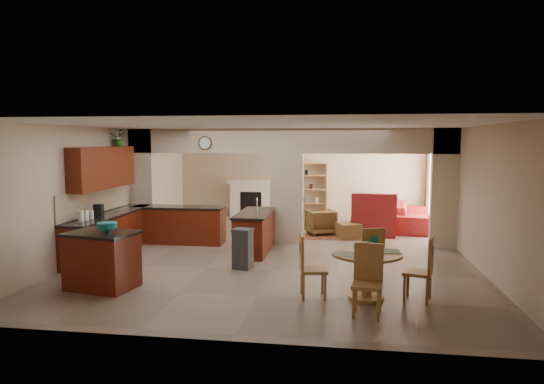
# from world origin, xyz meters

# --- Properties ---
(floor) EXTENTS (10.00, 10.00, 0.00)m
(floor) POSITION_xyz_m (0.00, 0.00, 0.00)
(floor) COLOR #7A6454
(floor) RESTS_ON ground
(ceiling) EXTENTS (10.00, 10.00, 0.00)m
(ceiling) POSITION_xyz_m (0.00, 0.00, 2.80)
(ceiling) COLOR white
(ceiling) RESTS_ON wall_back
(wall_back) EXTENTS (8.00, 0.00, 8.00)m
(wall_back) POSITION_xyz_m (0.00, 5.00, 1.40)
(wall_back) COLOR tan
(wall_back) RESTS_ON floor
(wall_front) EXTENTS (8.00, 0.00, 8.00)m
(wall_front) POSITION_xyz_m (0.00, -5.00, 1.40)
(wall_front) COLOR tan
(wall_front) RESTS_ON floor
(wall_left) EXTENTS (0.00, 10.00, 10.00)m
(wall_left) POSITION_xyz_m (-4.00, 0.00, 1.40)
(wall_left) COLOR tan
(wall_left) RESTS_ON floor
(wall_right) EXTENTS (0.00, 10.00, 10.00)m
(wall_right) POSITION_xyz_m (4.00, 0.00, 1.40)
(wall_right) COLOR tan
(wall_right) RESTS_ON floor
(partition_left_pier) EXTENTS (0.60, 0.25, 2.80)m
(partition_left_pier) POSITION_xyz_m (-3.70, 1.00, 1.40)
(partition_left_pier) COLOR tan
(partition_left_pier) RESTS_ON floor
(partition_center_pier) EXTENTS (0.80, 0.25, 2.20)m
(partition_center_pier) POSITION_xyz_m (0.00, 1.00, 1.10)
(partition_center_pier) COLOR tan
(partition_center_pier) RESTS_ON floor
(partition_right_pier) EXTENTS (0.60, 0.25, 2.80)m
(partition_right_pier) POSITION_xyz_m (3.70, 1.00, 1.40)
(partition_right_pier) COLOR tan
(partition_right_pier) RESTS_ON floor
(partition_header) EXTENTS (8.00, 0.25, 0.60)m
(partition_header) POSITION_xyz_m (0.00, 1.00, 2.50)
(partition_header) COLOR tan
(partition_header) RESTS_ON partition_center_pier
(kitchen_counter) EXTENTS (2.52, 3.29, 1.48)m
(kitchen_counter) POSITION_xyz_m (-3.26, -0.25, 0.46)
(kitchen_counter) COLOR #3A1006
(kitchen_counter) RESTS_ON floor
(upper_cabinets) EXTENTS (0.35, 2.40, 0.90)m
(upper_cabinets) POSITION_xyz_m (-3.82, -0.80, 1.92)
(upper_cabinets) COLOR #3A1006
(upper_cabinets) RESTS_ON wall_left
(peninsula) EXTENTS (0.70, 1.85, 0.91)m
(peninsula) POSITION_xyz_m (-0.60, -0.11, 0.46)
(peninsula) COLOR #3A1006
(peninsula) RESTS_ON floor
(wall_clock) EXTENTS (0.34, 0.03, 0.34)m
(wall_clock) POSITION_xyz_m (-2.00, 0.85, 2.45)
(wall_clock) COLOR #442816
(wall_clock) RESTS_ON partition_header
(rug) EXTENTS (1.60, 1.30, 0.01)m
(rug) POSITION_xyz_m (1.20, 2.10, 0.01)
(rug) COLOR brown
(rug) RESTS_ON floor
(fireplace) EXTENTS (1.60, 0.35, 1.20)m
(fireplace) POSITION_xyz_m (-1.60, 4.83, 0.61)
(fireplace) COLOR white
(fireplace) RESTS_ON floor
(shelving_unit) EXTENTS (1.00, 0.32, 1.80)m
(shelving_unit) POSITION_xyz_m (0.35, 4.82, 0.90)
(shelving_unit) COLOR #9C6035
(shelving_unit) RESTS_ON floor
(window_a) EXTENTS (0.02, 0.90, 1.90)m
(window_a) POSITION_xyz_m (3.97, 2.30, 1.20)
(window_a) COLOR white
(window_a) RESTS_ON wall_right
(window_b) EXTENTS (0.02, 0.90, 1.90)m
(window_b) POSITION_xyz_m (3.97, 4.00, 1.20)
(window_b) COLOR white
(window_b) RESTS_ON wall_right
(glazed_door) EXTENTS (0.02, 0.70, 2.10)m
(glazed_door) POSITION_xyz_m (3.97, 3.15, 1.05)
(glazed_door) COLOR white
(glazed_door) RESTS_ON wall_right
(drape_a_left) EXTENTS (0.10, 0.28, 2.30)m
(drape_a_left) POSITION_xyz_m (3.93, 1.70, 1.20)
(drape_a_left) COLOR #3C2018
(drape_a_left) RESTS_ON wall_right
(drape_a_right) EXTENTS (0.10, 0.28, 2.30)m
(drape_a_right) POSITION_xyz_m (3.93, 2.90, 1.20)
(drape_a_right) COLOR #3C2018
(drape_a_right) RESTS_ON wall_right
(drape_b_left) EXTENTS (0.10, 0.28, 2.30)m
(drape_b_left) POSITION_xyz_m (3.93, 3.40, 1.20)
(drape_b_left) COLOR #3C2018
(drape_b_left) RESTS_ON wall_right
(drape_b_right) EXTENTS (0.10, 0.28, 2.30)m
(drape_b_right) POSITION_xyz_m (3.93, 4.60, 1.20)
(drape_b_right) COLOR #3C2018
(drape_b_right) RESTS_ON wall_right
(ceiling_fan) EXTENTS (1.00, 1.00, 0.10)m
(ceiling_fan) POSITION_xyz_m (1.50, 3.00, 2.56)
(ceiling_fan) COLOR white
(ceiling_fan) RESTS_ON ceiling
(kitchen_island) EXTENTS (1.25, 0.99, 0.97)m
(kitchen_island) POSITION_xyz_m (-2.67, -3.16, 0.49)
(kitchen_island) COLOR #3A1006
(kitchen_island) RESTS_ON floor
(teal_bowl) EXTENTS (0.34, 0.34, 0.16)m
(teal_bowl) POSITION_xyz_m (-2.58, -3.13, 1.05)
(teal_bowl) COLOR #127E82
(teal_bowl) RESTS_ON kitchen_island
(trash_can) EXTENTS (0.39, 0.35, 0.73)m
(trash_can) POSITION_xyz_m (-0.57, -1.56, 0.37)
(trash_can) COLOR #2B2B2D
(trash_can) RESTS_ON floor
(dining_table) EXTENTS (1.10, 1.10, 0.75)m
(dining_table) POSITION_xyz_m (1.74, -3.11, 0.50)
(dining_table) COLOR #9C6035
(dining_table) RESTS_ON floor
(fruit_bowl) EXTENTS (0.32, 0.32, 0.17)m
(fruit_bowl) POSITION_xyz_m (1.68, -3.11, 0.84)
(fruit_bowl) COLOR #74AE25
(fruit_bowl) RESTS_ON dining_table
(sofa) EXTENTS (2.59, 1.28, 0.73)m
(sofa) POSITION_xyz_m (3.30, 3.44, 0.36)
(sofa) COLOR maroon
(sofa) RESTS_ON floor
(chaise) EXTENTS (1.19, 0.99, 0.46)m
(chaise) POSITION_xyz_m (2.16, 2.31, 0.23)
(chaise) COLOR maroon
(chaise) RESTS_ON floor
(armchair) EXTENTS (0.93, 0.94, 0.67)m
(armchair) POSITION_xyz_m (0.78, 2.22, 0.34)
(armchair) COLOR maroon
(armchair) RESTS_ON floor
(ottoman) EXTENTS (0.68, 0.68, 0.38)m
(ottoman) POSITION_xyz_m (1.53, 1.77, 0.19)
(ottoman) COLOR maroon
(ottoman) RESTS_ON floor
(plant) EXTENTS (0.39, 0.35, 0.40)m
(plant) POSITION_xyz_m (-3.82, 0.02, 2.57)
(plant) COLOR #1B5115
(plant) RESTS_ON upper_cabinets
(chair_north) EXTENTS (0.54, 0.54, 1.02)m
(chair_north) POSITION_xyz_m (1.84, -2.34, 0.55)
(chair_north) COLOR #9C6035
(chair_north) RESTS_ON floor
(chair_east) EXTENTS (0.52, 0.52, 1.02)m
(chair_east) POSITION_xyz_m (2.61, -3.08, 0.55)
(chair_east) COLOR #9C6035
(chair_east) RESTS_ON floor
(chair_south) EXTENTS (0.47, 0.47, 1.02)m
(chair_south) POSITION_xyz_m (1.73, -3.77, 0.55)
(chair_south) COLOR #9C6035
(chair_south) RESTS_ON floor
(chair_west) EXTENTS (0.48, 0.48, 1.02)m
(chair_west) POSITION_xyz_m (0.82, -3.16, 0.55)
(chair_west) COLOR #9C6035
(chair_west) RESTS_ON floor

